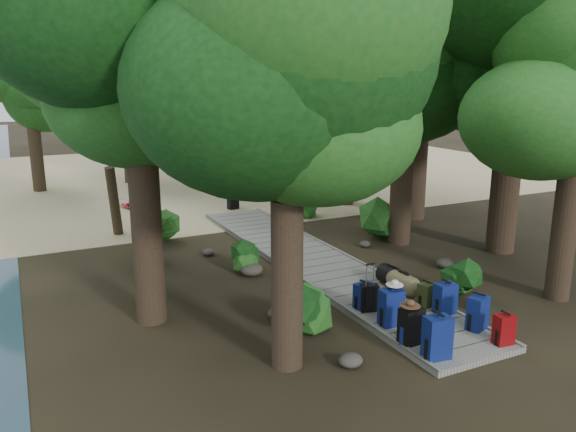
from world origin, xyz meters
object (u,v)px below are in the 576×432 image
backpack_left_d (364,294)px  backpack_right_b (478,311)px  duffel_right_black (392,276)px  lone_suitcase_on_sand (233,200)px  backpack_left_c (391,305)px  backpack_right_d (427,293)px  backpack_right_a (504,328)px  backpack_right_c (445,297)px  backpack_left_b (411,324)px  suitcase_on_boardwalk (369,298)px  kayak (132,206)px  sun_lounger (283,189)px  backpack_left_a (437,335)px  duffel_right_khaki (403,283)px

backpack_left_d → backpack_right_b: bearing=-63.0°
duffel_right_black → lone_suitcase_on_sand: size_ratio=1.08×
backpack_left_c → backpack_right_d: size_ratio=1.45×
backpack_right_b → duffel_right_black: bearing=72.6°
backpack_right_b → backpack_left_c: bearing=128.9°
backpack_right_a → backpack_right_c: (-0.02, 1.51, 0.04)m
backpack_left_b → backpack_left_c: size_ratio=0.94×
backpack_left_c → lone_suitcase_on_sand: size_ratio=1.25×
backpack_left_b → suitcase_on_boardwalk: 1.56m
lone_suitcase_on_sand → backpack_right_b: bearing=-104.7°
backpack_left_d → duffel_right_black: size_ratio=0.85×
backpack_right_a → kayak: backpack_right_a is taller
backpack_right_a → lone_suitcase_on_sand: 12.61m
backpack_left_c → duffel_right_black: (1.32, 1.73, -0.18)m
backpack_right_a → sun_lounger: 13.99m
backpack_left_b → backpack_right_a: backpack_left_b is taller
backpack_right_b → backpack_right_d: (-0.12, 1.31, -0.09)m
backpack_right_d → backpack_left_c: bearing=-175.8°
suitcase_on_boardwalk → backpack_right_a: bearing=-42.4°
backpack_left_a → backpack_right_a: (1.42, -0.12, -0.11)m
backpack_left_c → duffel_right_khaki: (1.27, 1.27, -0.18)m
backpack_right_b → sun_lounger: 13.33m
duffel_right_black → lone_suitcase_on_sand: bearing=85.9°
suitcase_on_boardwalk → lone_suitcase_on_sand: (0.95, 10.31, -0.06)m
sun_lounger → backpack_right_b: bearing=-92.4°
backpack_right_a → backpack_right_c: size_ratio=0.87×
backpack_left_d → backpack_right_d: backpack_left_d is taller
backpack_left_d → backpack_right_a: backpack_right_a is taller
backpack_left_c → backpack_right_b: backpack_left_c is taller
backpack_right_a → backpack_right_c: backpack_right_c is taller
backpack_left_a → backpack_right_d: size_ratio=1.51×
lone_suitcase_on_sand → duffel_right_khaki: bearing=-104.8°
backpack_left_a → backpack_left_d: backpack_left_a is taller
backpack_left_b → duffel_right_black: bearing=57.7°
backpack_left_b → duffel_right_black: 2.93m
kayak → backpack_left_b: bearing=-102.7°
backpack_left_a → duffel_right_black: size_ratio=1.20×
duffel_right_black → lone_suitcase_on_sand: 9.34m
backpack_left_b → duffel_right_khaki: bearing=53.3°
kayak → duffel_right_khaki: bearing=-94.2°
kayak → suitcase_on_boardwalk: bearing=-100.7°
backpack_left_a → suitcase_on_boardwalk: bearing=95.0°
backpack_right_d → sun_lounger: 12.07m
backpack_right_c → duffel_right_khaki: size_ratio=1.09×
backpack_left_c → kayak: (-2.43, 12.56, -0.34)m
backpack_left_c → backpack_right_b: size_ratio=1.10×
backpack_right_d → duffel_right_black: (0.08, 1.30, -0.06)m
backpack_left_a → backpack_left_b: backpack_left_a is taller
backpack_right_d → kayak: size_ratio=0.18×
backpack_left_c → backpack_left_d: 0.94m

